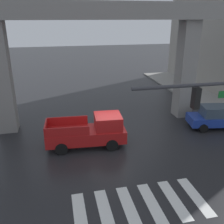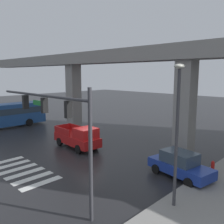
{
  "view_description": "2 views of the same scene",
  "coord_description": "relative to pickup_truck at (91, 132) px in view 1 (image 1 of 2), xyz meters",
  "views": [
    {
      "loc": [
        -3.27,
        -14.81,
        8.04
      ],
      "look_at": [
        0.41,
        1.65,
        1.6
      ],
      "focal_mm": 40.39,
      "sensor_mm": 36.0,
      "label": 1
    },
    {
      "loc": [
        15.84,
        -13.2,
        6.77
      ],
      "look_at": [
        -0.63,
        3.62,
        3.04
      ],
      "focal_mm": 38.76,
      "sensor_mm": 36.0,
      "label": 2
    }
  ],
  "objects": [
    {
      "name": "pickup_truck",
      "position": [
        0.0,
        0.0,
        0.0
      ],
      "size": [
        5.21,
        2.33,
        2.08
      ],
      "color": "red",
      "rests_on": "ground"
    },
    {
      "name": "fire_hydrant",
      "position": [
        11.09,
        3.01,
        -0.56
      ],
      "size": [
        0.24,
        0.24,
        0.85
      ],
      "color": "red",
      "rests_on": "ground"
    },
    {
      "name": "sedan_blue",
      "position": [
        9.8,
        0.78,
        -0.14
      ],
      "size": [
        4.54,
        2.51,
        1.72
      ],
      "color": "#1E3899",
      "rests_on": "ground"
    },
    {
      "name": "elevated_overpass",
      "position": [
        1.39,
        3.74,
        6.66
      ],
      "size": [
        53.57,
        2.03,
        9.0
      ],
      "color": "gray",
      "rests_on": "ground"
    },
    {
      "name": "crosswalk_stripes",
      "position": [
        1.39,
        -6.15,
        -0.98
      ],
      "size": [
        6.05,
        2.8,
        0.01
      ],
      "color": "silver",
      "rests_on": "ground"
    },
    {
      "name": "ground_plane",
      "position": [
        1.39,
        -0.02,
        -0.99
      ],
      "size": [
        120.0,
        120.0,
        0.0
      ],
      "primitive_type": "plane",
      "color": "#232326"
    }
  ]
}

